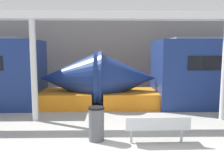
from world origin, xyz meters
TOP-DOWN VIEW (x-y plane):
  - ground_plane at (0.00, 0.00)m, footprint 60.00×60.00m
  - station_wall at (0.00, 9.95)m, footprint 56.00×0.20m
  - bench_near at (0.82, 1.18)m, footprint 1.81×0.48m
  - trash_bin at (-0.89, 1.45)m, footprint 0.46×0.46m
  - support_column_near at (-3.27, 3.66)m, footprint 0.22×0.22m
  - canopy_beam at (-3.27, 3.66)m, footprint 28.00×0.60m

SIDE VIEW (x-z plane):
  - ground_plane at x=0.00m, z-range 0.00..0.00m
  - bench_near at x=0.82m, z-range 0.10..0.89m
  - trash_bin at x=-0.89m, z-range 0.00..1.00m
  - support_column_near at x=-3.27m, z-range 0.00..3.71m
  - station_wall at x=0.00m, z-range 0.00..5.00m
  - canopy_beam at x=-3.27m, z-range 3.71..3.99m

